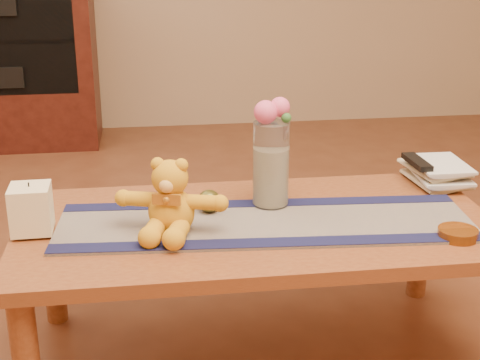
{
  "coord_description": "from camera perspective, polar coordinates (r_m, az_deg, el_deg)",
  "views": [
    {
      "loc": [
        -0.31,
        -1.86,
        1.26
      ],
      "look_at": [
        -0.05,
        0.0,
        0.58
      ],
      "focal_mm": 52.23,
      "sensor_mm": 36.0,
      "label": 1
    }
  ],
  "objects": [
    {
      "name": "runner_border_far",
      "position": [
        2.16,
        1.71,
        -1.89
      ],
      "size": [
        1.2,
        0.14,
        0.0
      ],
      "primitive_type": "cube",
      "rotation": [
        0.0,
        0.0,
        -0.07
      ],
      "color": "#131439",
      "rests_on": "persian_runner"
    },
    {
      "name": "book_lower",
      "position": [
        2.4,
        14.2,
        0.24
      ],
      "size": [
        0.18,
        0.23,
        0.02
      ],
      "primitive_type": "imported",
      "rotation": [
        0.0,
        0.0,
        -0.05
      ],
      "color": "beige",
      "rests_on": "book_bottom"
    },
    {
      "name": "rose_right",
      "position": [
        2.07,
        3.27,
        5.97
      ],
      "size": [
        0.06,
        0.06,
        0.06
      ],
      "primitive_type": "sphere",
      "color": "#F05586",
      "rests_on": "glass_vase"
    },
    {
      "name": "persian_runner",
      "position": [
        2.03,
        2.1,
        -3.53
      ],
      "size": [
        1.22,
        0.43,
        0.01
      ],
      "primitive_type": "cube",
      "rotation": [
        0.0,
        0.0,
        -0.07
      ],
      "color": "#1B1741",
      "rests_on": "coffee_table_top"
    },
    {
      "name": "blue_flower_side",
      "position": [
        2.08,
        1.69,
        5.36
      ],
      "size": [
        0.04,
        0.04,
        0.04
      ],
      "primitive_type": "sphere",
      "color": "#4A5CA1",
      "rests_on": "glass_vase"
    },
    {
      "name": "table_leg_bl",
      "position": [
        2.42,
        -15.06,
        -6.73
      ],
      "size": [
        0.07,
        0.07,
        0.41
      ],
      "primitive_type": "cylinder",
      "color": "brown",
      "rests_on": "floor"
    },
    {
      "name": "table_leg_br",
      "position": [
        2.58,
        14.51,
        -4.98
      ],
      "size": [
        0.07,
        0.07,
        0.41
      ],
      "primitive_type": "cylinder",
      "color": "brown",
      "rests_on": "floor"
    },
    {
      "name": "blue_flower_back",
      "position": [
        2.1,
        2.7,
        5.7
      ],
      "size": [
        0.04,
        0.04,
        0.04
      ],
      "primitive_type": "sphere",
      "color": "#4A5CA1",
      "rests_on": "glass_vase"
    },
    {
      "name": "bronze_ball",
      "position": [
        2.09,
        -2.54,
        -1.72
      ],
      "size": [
        0.08,
        0.08,
        0.07
      ],
      "primitive_type": "sphere",
      "rotation": [
        0.0,
        0.0,
        -0.1
      ],
      "color": "#4D4819",
      "rests_on": "persian_runner"
    },
    {
      "name": "tv_remote",
      "position": [
        2.37,
        14.26,
        1.45
      ],
      "size": [
        0.05,
        0.16,
        0.02
      ],
      "primitive_type": "cube",
      "rotation": [
        0.0,
        0.0,
        0.03
      ],
      "color": "black",
      "rests_on": "book_top"
    },
    {
      "name": "rose_left",
      "position": [
        2.05,
        2.11,
        5.56
      ],
      "size": [
        0.07,
        0.07,
        0.07
      ],
      "primitive_type": "sphere",
      "color": "#F05586",
      "rests_on": "glass_vase"
    },
    {
      "name": "pillar_candle",
      "position": [
        2.03,
        -16.69,
        -2.27
      ],
      "size": [
        0.11,
        0.11,
        0.13
      ],
      "primitive_type": "cube",
      "rotation": [
        0.0,
        0.0,
        0.02
      ],
      "color": "#FAE7B8",
      "rests_on": "persian_runner"
    },
    {
      "name": "book_upper",
      "position": [
        2.39,
        13.93,
        0.71
      ],
      "size": [
        0.2,
        0.24,
        0.02
      ],
      "primitive_type": "imported",
      "rotation": [
        0.0,
        0.0,
        0.14
      ],
      "color": "beige",
      "rests_on": "book_lower"
    },
    {
      "name": "runner_border_near",
      "position": [
        1.9,
        2.56,
        -5.11
      ],
      "size": [
        1.2,
        0.14,
        0.0
      ],
      "primitive_type": "cube",
      "rotation": [
        0.0,
        0.0,
        -0.07
      ],
      "color": "#131439",
      "rests_on": "persian_runner"
    },
    {
      "name": "floor",
      "position": [
        2.27,
        1.29,
        -13.86
      ],
      "size": [
        5.5,
        5.5,
        0.0
      ],
      "primitive_type": "plane",
      "color": "#5B2D1A",
      "rests_on": "ground"
    },
    {
      "name": "glass_vase",
      "position": [
        2.11,
        2.54,
        1.3
      ],
      "size": [
        0.11,
        0.11,
        0.26
      ],
      "primitive_type": "cylinder",
      "color": "silver",
      "rests_on": "persian_runner"
    },
    {
      "name": "candle_wick",
      "position": [
        2.0,
        -16.89,
        -0.35
      ],
      "size": [
        0.0,
        0.0,
        0.01
      ],
      "primitive_type": "cylinder",
      "rotation": [
        0.0,
        0.0,
        0.02
      ],
      "color": "black",
      "rests_on": "pillar_candle"
    },
    {
      "name": "book_top",
      "position": [
        2.39,
        14.24,
        1.11
      ],
      "size": [
        0.17,
        0.23,
        0.02
      ],
      "primitive_type": "imported",
      "rotation": [
        0.0,
        0.0,
        -0.02
      ],
      "color": "beige",
      "rests_on": "book_upper"
    },
    {
      "name": "amber_dish",
      "position": [
        2.03,
        17.37,
        -4.21
      ],
      "size": [
        0.14,
        0.14,
        0.03
      ],
      "primitive_type": "cylinder",
      "rotation": [
        0.0,
        0.0,
        -0.34
      ],
      "color": "#BF5914",
      "rests_on": "coffee_table_top"
    },
    {
      "name": "coffee_table_top",
      "position": [
        2.06,
        1.38,
        -3.86
      ],
      "size": [
        1.4,
        0.7,
        0.04
      ],
      "primitive_type": "cube",
      "color": "brown",
      "rests_on": "floor"
    },
    {
      "name": "leaf_sprig",
      "position": [
        2.06,
        3.8,
        5.09
      ],
      "size": [
        0.03,
        0.03,
        0.03
      ],
      "primitive_type": "sphere",
      "color": "#33662D",
      "rests_on": "glass_vase"
    },
    {
      "name": "book_bottom",
      "position": [
        2.41,
        14.02,
        -0.16
      ],
      "size": [
        0.18,
        0.24,
        0.02
      ],
      "primitive_type": "imported",
      "rotation": [
        0.0,
        0.0,
        0.09
      ],
      "color": "beige",
      "rests_on": "coffee_table_top"
    },
    {
      "name": "potpourri_fill",
      "position": [
        2.13,
        2.53,
        0.31
      ],
      "size": [
        0.09,
        0.09,
        0.18
      ],
      "primitive_type": "cylinder",
      "color": "beige",
      "rests_on": "glass_vase"
    },
    {
      "name": "teddy_bear",
      "position": [
        1.94,
        -5.66,
        -1.36
      ],
      "size": [
        0.35,
        0.32,
        0.2
      ],
      "primitive_type": null,
      "rotation": [
        0.0,
        0.0,
        -0.28
      ],
      "color": "gold",
      "rests_on": "persian_runner"
    }
  ]
}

